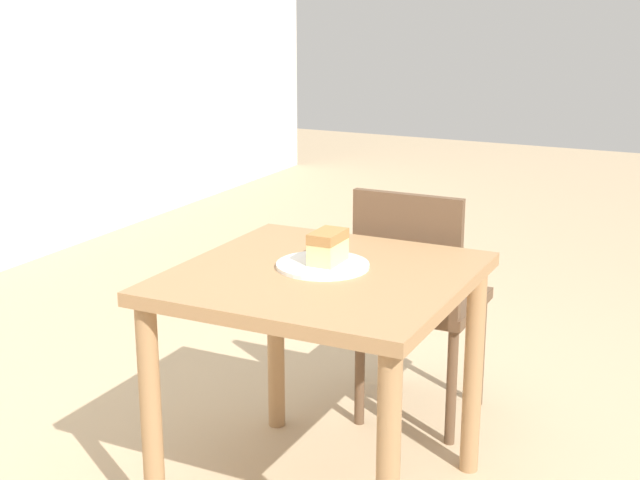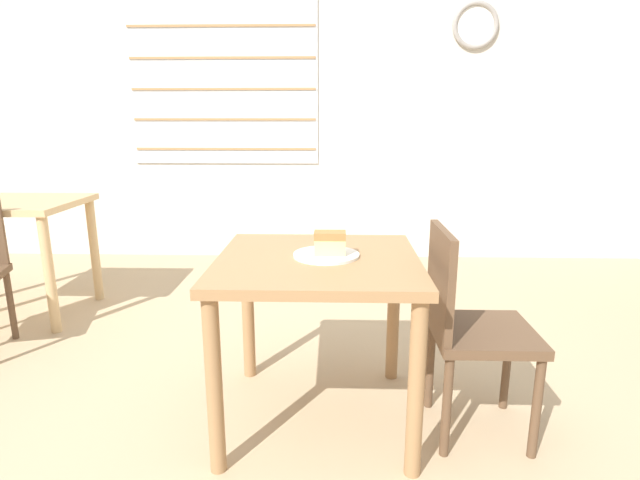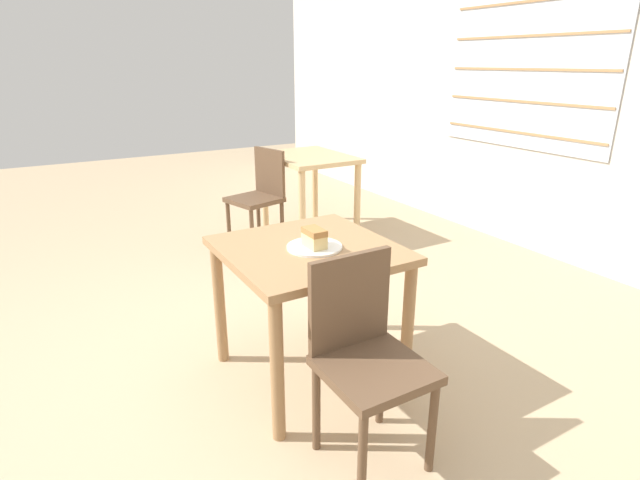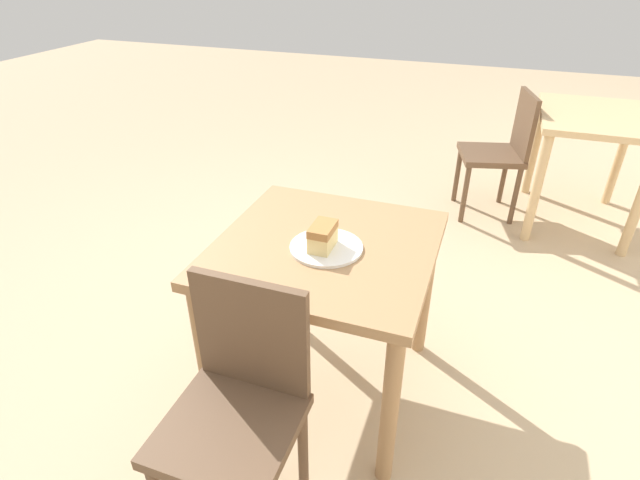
% 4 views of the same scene
% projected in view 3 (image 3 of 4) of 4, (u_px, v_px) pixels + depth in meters
% --- Properties ---
extents(ground_plane, '(14.00, 14.00, 0.00)m').
position_uv_depth(ground_plane, '(232.00, 380.00, 2.63)').
color(ground_plane, tan).
extents(wall_back, '(10.00, 0.10, 2.80)m').
position_uv_depth(wall_back, '(617.00, 88.00, 3.60)').
color(wall_back, beige).
rests_on(wall_back, ground_plane).
extents(dining_table_near, '(0.82, 0.81, 0.73)m').
position_uv_depth(dining_table_near, '(309.00, 269.00, 2.49)').
color(dining_table_near, '#9E754C').
rests_on(dining_table_near, ground_plane).
extents(dining_table_far, '(0.88, 0.67, 0.77)m').
position_uv_depth(dining_table_far, '(309.00, 170.00, 4.67)').
color(dining_table_far, tan).
rests_on(dining_table_far, ground_plane).
extents(chair_near_window, '(0.40, 0.40, 0.87)m').
position_uv_depth(chair_near_window, '(365.00, 353.00, 2.01)').
color(chair_near_window, brown).
rests_on(chair_near_window, ground_plane).
extents(chair_far_corner, '(0.49, 0.49, 0.87)m').
position_uv_depth(chair_far_corner, '(260.00, 194.00, 4.41)').
color(chair_far_corner, brown).
rests_on(chair_far_corner, ground_plane).
extents(plate, '(0.27, 0.27, 0.01)m').
position_uv_depth(plate, '(314.00, 247.00, 2.43)').
color(plate, white).
rests_on(plate, dining_table_near).
extents(cake_slice, '(0.13, 0.08, 0.09)m').
position_uv_depth(cake_slice, '(314.00, 238.00, 2.39)').
color(cake_slice, '#E0C67F').
rests_on(cake_slice, plate).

